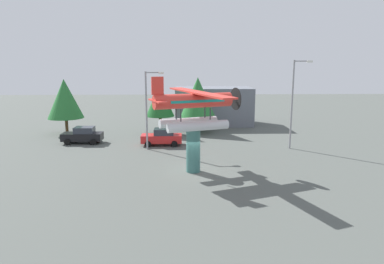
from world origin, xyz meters
name	(u,v)px	position (x,y,z in m)	size (l,w,h in m)	color
ground_plane	(193,171)	(0.00, 0.00, 0.00)	(140.00, 140.00, 0.00)	#515651
display_pedestal	(193,150)	(0.00, 0.00, 1.73)	(1.10, 1.10, 3.46)	#386B66
floatplane_monument	(195,107)	(0.12, 0.05, 5.13)	(7.19, 10.14, 4.00)	silver
car_near_black	(83,135)	(-11.44, 10.39, 0.88)	(4.20, 2.02, 1.76)	black
car_mid_red	(162,137)	(-2.92, 9.17, 0.88)	(4.20, 2.02, 1.76)	red
streetlight_primary	(148,105)	(-4.11, 7.48, 4.46)	(1.84, 0.28, 7.65)	gray
streetlight_secondary	(294,99)	(10.15, 7.35, 5.01)	(1.84, 0.28, 8.73)	gray
storefront_building	(213,106)	(3.56, 22.00, 2.56)	(10.53, 6.08, 5.13)	slate
tree_west	(65,99)	(-14.76, 15.48, 4.28)	(4.21, 4.21, 6.62)	brown
tree_east	(160,100)	(-3.44, 15.15, 4.06)	(3.42, 3.42, 5.98)	brown
tree_center_back	(198,97)	(1.12, 15.94, 4.35)	(4.34, 4.34, 6.77)	brown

